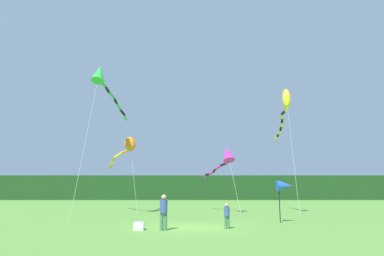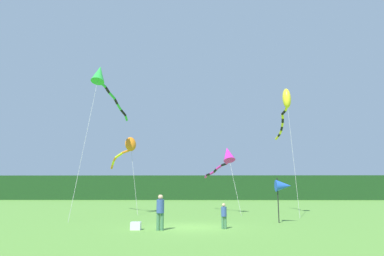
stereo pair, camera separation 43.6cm
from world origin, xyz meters
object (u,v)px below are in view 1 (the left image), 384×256
object	(u,v)px
kite_green	(102,79)
person_child	(226,214)
banner_flag_pole	(284,186)
kite_magenta	(225,157)
kite_orange	(126,148)
person_adult	(163,210)
kite_yellow	(285,105)
cooler_box	(138,226)

from	to	relation	value
kite_green	person_child	bearing A→B (deg)	-39.63
banner_flag_pole	kite_magenta	size ratio (longest dim) A/B	0.34
kite_orange	person_adult	bearing A→B (deg)	-70.19
person_child	kite_magenta	distance (m)	11.56
banner_flag_pole	kite_yellow	world-z (taller)	kite_yellow
person_adult	kite_green	xyz separation A→B (m)	(-5.44, 7.74, 9.21)
banner_flag_pole	kite_yellow	distance (m)	8.89
kite_orange	banner_flag_pole	bearing A→B (deg)	-35.43
cooler_box	kite_magenta	bearing A→B (deg)	64.68
cooler_box	banner_flag_pole	size ratio (longest dim) A/B	0.18
kite_green	kite_magenta	size ratio (longest dim) A/B	1.45
person_child	banner_flag_pole	distance (m)	5.06
person_adult	kite_orange	distance (m)	13.08
person_child	person_adult	bearing A→B (deg)	-167.81
kite_magenta	cooler_box	bearing A→B (deg)	-115.32
kite_yellow	kite_orange	world-z (taller)	kite_yellow
person_child	kite_yellow	bearing A→B (deg)	57.16
person_child	kite_yellow	xyz separation A→B (m)	(5.73, 8.88, 7.84)
kite_green	kite_yellow	world-z (taller)	kite_green
person_adult	cooler_box	xyz separation A→B (m)	(-1.19, 0.20, -0.75)
person_child	kite_green	bearing A→B (deg)	140.37
person_adult	person_child	distance (m)	3.17
kite_green	kite_yellow	distance (m)	14.47
kite_yellow	kite_magenta	distance (m)	6.41
person_adult	kite_magenta	distance (m)	12.77
kite_green	kite_magenta	distance (m)	11.71
person_child	banner_flag_pole	size ratio (longest dim) A/B	0.48
kite_yellow	person_adult	bearing A→B (deg)	-132.74
banner_flag_pole	kite_yellow	xyz separation A→B (m)	(1.96, 5.82, 6.42)
person_adult	person_child	world-z (taller)	person_adult
banner_flag_pole	person_adult	bearing A→B (deg)	-151.49
cooler_box	kite_magenta	xyz separation A→B (m)	(5.35, 11.30, 4.40)
banner_flag_pole	kite_orange	size ratio (longest dim) A/B	0.38
person_child	kite_magenta	xyz separation A→B (m)	(1.07, 10.83, 3.90)
kite_green	kite_yellow	size ratio (longest dim) A/B	1.15
person_child	kite_yellow	size ratio (longest dim) A/B	0.13
person_adult	kite_orange	size ratio (longest dim) A/B	0.24
cooler_box	kite_magenta	size ratio (longest dim) A/B	0.06
kite_yellow	kite_orange	distance (m)	13.53
banner_flag_pole	kite_green	xyz separation A→B (m)	(-12.30, 4.01, 8.03)
kite_green	kite_yellow	xyz separation A→B (m)	(14.26, 1.81, -1.61)
cooler_box	kite_orange	size ratio (longest dim) A/B	0.07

